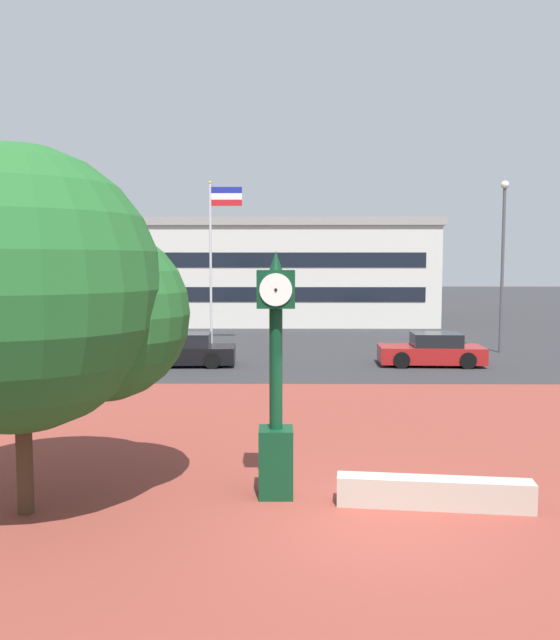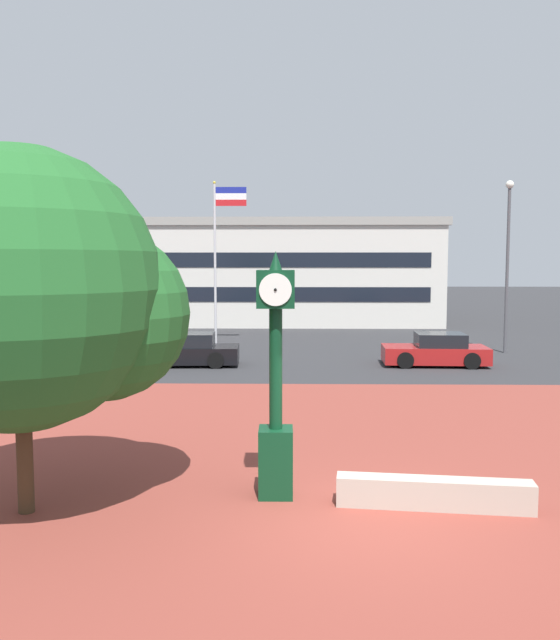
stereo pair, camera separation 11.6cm
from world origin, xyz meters
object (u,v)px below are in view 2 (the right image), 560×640
plaza_tree (38,295)px  street_lamp_post (508,250)px  flagpole_primary (219,248)px  street_clock (276,388)px  civic_building (284,271)px  car_street_mid (184,351)px  car_street_near (436,351)px

plaza_tree → street_lamp_post: size_ratio=0.77×
flagpole_primary → street_lamp_post: 13.49m
flagpole_primary → plaza_tree: bearing=-91.1°
street_clock → street_lamp_post: bearing=60.9°
street_clock → street_lamp_post: (9.81, 18.19, 2.69)m
civic_building → street_lamp_post: 20.75m
civic_building → flagpole_primary: bearing=-101.2°
car_street_mid → car_street_near: bearing=-91.5°
car_street_near → street_lamp_post: 6.68m
car_street_near → car_street_mid: bearing=93.3°
flagpole_primary → car_street_mid: bearing=-95.5°
street_clock → plaza_tree: plaza_tree is taller
car_street_near → flagpole_primary: flagpole_primary is taller
plaza_tree → flagpole_primary: bearing=88.9°
car_street_mid → street_lamp_post: 14.90m
plaza_tree → civic_building: (3.42, 36.91, -0.12)m
flagpole_primary → street_lamp_post: size_ratio=1.05×
plaza_tree → car_street_mid: size_ratio=1.32×
civic_building → street_clock: bearing=-89.4°
car_street_near → street_lamp_post: street_lamp_post is taller
plaza_tree → street_clock: bearing=10.1°
street_lamp_post → flagpole_primary: bearing=167.9°
street_clock → car_street_near: (5.93, 14.53, -1.33)m
street_lamp_post → civic_building: bearing=119.4°
car_street_near → civic_building: bearing=18.5°
car_street_near → car_street_mid: (-9.95, -0.18, 0.00)m
car_street_near → street_clock: bearing=160.1°
flagpole_primary → street_lamp_post: flagpole_primary is taller
car_street_mid → street_lamp_post: (13.83, 3.84, 4.02)m
street_clock → flagpole_primary: bearing=98.4°
street_clock → car_street_near: size_ratio=1.03×
street_clock → car_street_mid: street_clock is taller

